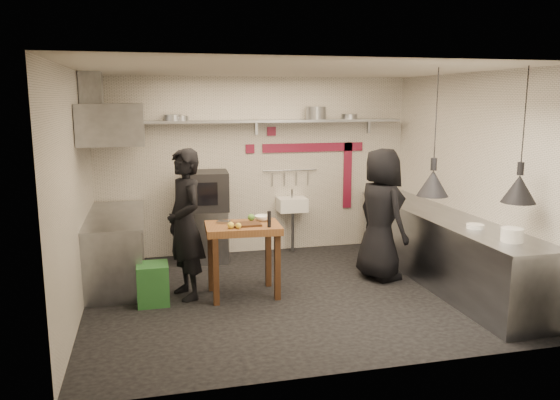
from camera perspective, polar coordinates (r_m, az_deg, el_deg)
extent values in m
plane|color=black|center=(7.08, 0.94, -9.79)|extent=(5.00, 5.00, 0.00)
plane|color=beige|center=(6.65, 1.02, 13.47)|extent=(5.00, 5.00, 0.00)
cube|color=beige|center=(8.75, -2.51, 3.57)|extent=(5.00, 0.04, 2.80)
cube|color=beige|center=(4.76, 7.40, -2.42)|extent=(5.00, 0.04, 2.80)
cube|color=beige|center=(6.56, -20.65, 0.56)|extent=(0.04, 4.20, 2.80)
cube|color=beige|center=(7.74, 19.20, 2.08)|extent=(0.04, 4.20, 2.80)
cube|color=maroon|center=(8.94, 3.51, 5.51)|extent=(1.70, 0.02, 0.14)
cube|color=maroon|center=(9.18, 7.06, 2.57)|extent=(0.14, 0.02, 1.10)
cube|color=maroon|center=(8.74, -0.89, 7.19)|extent=(0.14, 0.02, 0.14)
cube|color=maroon|center=(8.68, -3.15, 5.37)|extent=(0.14, 0.02, 0.14)
cube|color=gray|center=(8.52, -2.31, 8.24)|extent=(4.60, 0.34, 0.04)
cube|color=gray|center=(8.51, -15.26, 7.20)|extent=(0.04, 0.06, 0.24)
cube|color=gray|center=(8.67, -2.50, 7.61)|extent=(0.04, 0.06, 0.24)
cube|color=gray|center=(9.23, 9.25, 7.67)|extent=(0.04, 0.06, 0.24)
cylinder|color=gray|center=(8.36, -11.14, 8.45)|extent=(0.34, 0.34, 0.09)
cylinder|color=gray|center=(8.36, -10.37, 8.41)|extent=(0.32, 0.32, 0.07)
cylinder|color=gray|center=(8.75, 3.79, 9.07)|extent=(0.36, 0.36, 0.20)
cylinder|color=gray|center=(8.93, 7.26, 8.65)|extent=(0.27, 0.27, 0.08)
cube|color=gray|center=(8.46, -7.71, -3.65)|extent=(0.68, 0.63, 0.80)
cube|color=black|center=(8.34, -7.77, 0.98)|extent=(0.71, 0.67, 0.58)
cube|color=maroon|center=(8.10, -7.81, 0.70)|extent=(0.48, 0.06, 0.46)
cube|color=black|center=(8.03, -7.68, 0.62)|extent=(0.32, 0.04, 0.34)
cube|color=white|center=(8.80, 1.27, -0.48)|extent=(0.46, 0.34, 0.22)
cylinder|color=gray|center=(8.77, 1.27, 0.68)|extent=(0.03, 0.03, 0.14)
cylinder|color=gray|center=(8.86, 1.32, -3.32)|extent=(0.06, 0.06, 0.66)
cylinder|color=gray|center=(8.85, 1.05, 3.13)|extent=(0.90, 0.02, 0.02)
cube|color=gray|center=(7.75, 16.59, -4.95)|extent=(0.70, 3.80, 0.90)
cube|color=gray|center=(7.64, 16.78, -1.59)|extent=(0.76, 3.90, 0.03)
cylinder|color=white|center=(6.43, 23.08, -3.38)|extent=(0.29, 0.29, 0.15)
cylinder|color=white|center=(6.95, 19.72, -2.60)|extent=(0.26, 0.26, 0.05)
cube|color=gray|center=(7.75, -16.73, -4.95)|extent=(0.70, 1.90, 0.90)
cube|color=gray|center=(7.64, -16.91, -1.59)|extent=(0.76, 2.00, 0.03)
cube|color=gray|center=(7.49, -17.03, 7.71)|extent=(0.78, 1.60, 0.50)
cube|color=gray|center=(7.50, -19.13, 10.65)|extent=(0.28, 0.28, 0.50)
cube|color=#26632B|center=(6.86, -13.14, -8.54)|extent=(0.38, 0.38, 0.50)
cube|color=#432715|center=(6.76, -3.53, -2.55)|extent=(0.35, 0.25, 0.02)
cylinder|color=black|center=(6.63, -1.14, -2.01)|extent=(0.06, 0.06, 0.20)
sphere|color=yellow|center=(6.60, -5.17, -2.65)|extent=(0.10, 0.10, 0.08)
sphere|color=yellow|center=(6.58, -4.36, -2.69)|extent=(0.09, 0.09, 0.07)
sphere|color=#518D35|center=(6.97, -3.04, -1.83)|extent=(0.11, 0.11, 0.09)
cube|color=gray|center=(6.89, -5.90, -2.30)|extent=(0.19, 0.17, 0.03)
imported|color=white|center=(7.00, -1.83, -1.90)|extent=(0.23, 0.23, 0.06)
imported|color=black|center=(6.83, -9.87, -2.52)|extent=(0.64, 0.79, 1.87)
imported|color=black|center=(7.58, 10.51, -1.48)|extent=(0.76, 0.99, 1.81)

